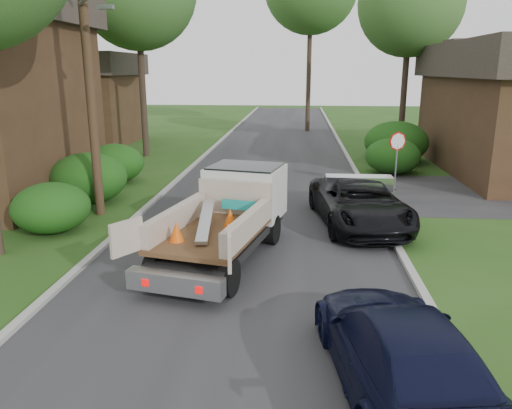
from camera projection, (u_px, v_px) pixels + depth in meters
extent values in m
plane|color=#214914|center=(242.00, 277.00, 12.02)|extent=(120.00, 120.00, 0.00)
cube|color=#28282B|center=(268.00, 185.00, 21.64)|extent=(8.00, 90.00, 0.02)
cube|color=#9E9E99|center=(175.00, 182.00, 21.96)|extent=(0.20, 90.00, 0.12)
cube|color=#9E9E99|center=(363.00, 185.00, 21.29)|extent=(0.20, 90.00, 0.12)
cylinder|color=slate|center=(396.00, 169.00, 19.99)|extent=(0.06, 0.06, 2.00)
cylinder|color=#B20A0A|center=(398.00, 141.00, 19.71)|extent=(0.71, 0.32, 0.76)
cylinder|color=#382619|center=(88.00, 64.00, 15.97)|extent=(0.30, 0.30, 10.00)
cube|color=slate|center=(106.00, 7.00, 14.50)|extent=(0.45, 0.20, 0.12)
cube|color=#3C2818|center=(80.00, 109.00, 33.69)|extent=(7.00, 7.00, 4.50)
cube|color=#332B26|center=(76.00, 64.00, 32.92)|extent=(7.56, 7.56, 1.40)
cube|color=#332B26|center=(75.00, 53.00, 32.74)|extent=(1.05, 7.56, 0.20)
ellipsoid|color=#1D4610|center=(51.00, 208.00, 15.21)|extent=(2.34, 2.34, 1.53)
ellipsoid|color=#1D4610|center=(88.00, 178.00, 18.56)|extent=(2.86, 2.86, 1.87)
ellipsoid|color=#1D4610|center=(114.00, 163.00, 21.97)|extent=(2.60, 2.60, 1.70)
ellipsoid|color=#1D4610|center=(393.00, 156.00, 23.83)|extent=(2.60, 2.60, 1.70)
ellipsoid|color=#1D4610|center=(396.00, 142.00, 26.59)|extent=(3.38, 3.38, 2.21)
cylinder|color=#2D2119|center=(142.00, 76.00, 27.80)|extent=(0.36, 0.36, 9.00)
cylinder|color=#2D2119|center=(405.00, 80.00, 29.54)|extent=(0.36, 0.36, 8.50)
sphere|color=#265E22|center=(411.00, 3.00, 28.43)|extent=(6.00, 6.00, 6.00)
cylinder|color=#2D2119|center=(309.00, 61.00, 39.27)|extent=(0.36, 0.36, 11.00)
cylinder|color=black|center=(214.00, 224.00, 14.74)|extent=(0.46, 0.89, 0.85)
cylinder|color=black|center=(272.00, 230.00, 14.23)|extent=(0.46, 0.89, 0.85)
cylinder|color=black|center=(156.00, 268.00, 11.45)|extent=(0.46, 0.89, 0.85)
cylinder|color=black|center=(229.00, 278.00, 10.93)|extent=(0.46, 0.89, 0.85)
cube|color=black|center=(222.00, 240.00, 12.88)|extent=(3.02, 5.74, 0.23)
cube|color=silver|center=(246.00, 192.00, 14.49)|extent=(2.39, 2.10, 1.46)
cube|color=black|center=(246.00, 174.00, 14.35)|extent=(2.22, 1.93, 0.52)
cube|color=#472D19|center=(212.00, 235.00, 12.18)|extent=(2.76, 3.76, 0.11)
cube|color=beige|center=(235.00, 198.00, 13.61)|extent=(2.04, 0.54, 0.94)
cube|color=beige|center=(176.00, 218.00, 12.37)|extent=(0.92, 3.17, 0.56)
cube|color=beige|center=(248.00, 225.00, 11.83)|extent=(0.92, 3.17, 0.56)
cube|color=silver|center=(175.00, 283.00, 10.43)|extent=(2.18, 0.79, 0.42)
cube|color=#B20505|center=(145.00, 283.00, 10.45)|extent=(0.16, 0.07, 0.15)
cube|color=#B20505|center=(199.00, 290.00, 10.10)|extent=(0.16, 0.07, 0.15)
cube|color=beige|center=(127.00, 237.00, 10.68)|extent=(0.52, 0.75, 0.75)
cube|color=beige|center=(230.00, 249.00, 10.00)|extent=(0.18, 0.85, 0.75)
cube|color=silver|center=(206.00, 220.00, 12.24)|extent=(0.51, 2.45, 0.43)
cone|color=#F2590A|center=(176.00, 232.00, 11.48)|extent=(0.40, 0.40, 0.47)
cone|color=#F2590A|center=(230.00, 218.00, 12.55)|extent=(0.40, 0.40, 0.47)
cube|color=#148C84|center=(240.00, 205.00, 13.36)|extent=(1.03, 0.31, 0.27)
imported|color=black|center=(359.00, 202.00, 15.89)|extent=(3.23, 5.69, 1.50)
imported|color=black|center=(400.00, 350.00, 7.60)|extent=(2.66, 5.08, 1.40)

